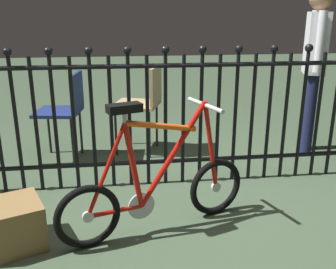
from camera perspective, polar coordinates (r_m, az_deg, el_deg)
ground_plane at (r=2.78m, az=2.83°, el=-11.83°), size 20.00×20.00×0.00m
iron_fence at (r=3.06m, az=0.27°, el=3.13°), size 4.25×0.07×1.17m
bicycle at (r=2.48m, az=-1.76°, el=-7.93°), size 1.26×0.55×0.87m
chair_tan at (r=3.81m, az=-3.57°, el=5.23°), size 0.53×0.53×0.87m
chair_navy at (r=3.73m, az=-14.95°, el=4.04°), size 0.46×0.46×0.84m
person_visitor at (r=3.98m, az=20.93°, el=10.60°), size 0.27×0.45×1.60m
display_crate at (r=2.56m, az=-22.09°, el=-12.34°), size 0.44×0.44×0.29m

